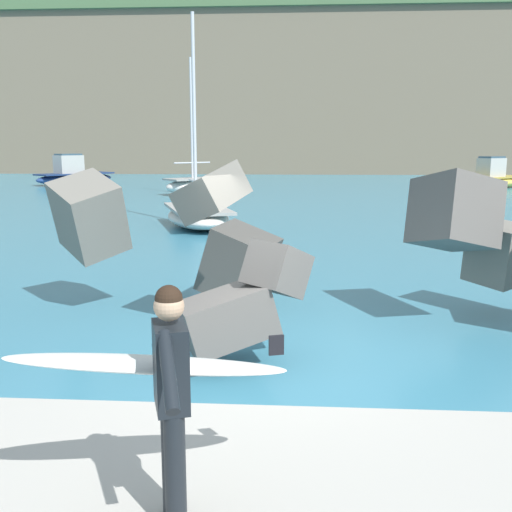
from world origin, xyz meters
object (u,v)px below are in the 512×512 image
Objects in this scene: surfer_with_board at (165,383)px; station_building_west at (199,10)px; boat_far_left at (74,175)px; station_building_central at (111,19)px; boat_near_right at (198,215)px; boat_near_centre at (197,185)px; boat_mid_left at (493,179)px.

surfer_with_board is 0.36× the size of station_building_west.
station_building_central is (-9.69, 42.47, 19.36)m from boat_far_left.
boat_near_right is at bearing -70.70° from station_building_central.
station_building_west is 16.47m from station_building_central.
surfer_with_board is 86.98m from station_building_central.
boat_near_centre is 13.29m from boat_far_left.
station_building_west is at bearing 125.64° from boat_mid_left.
boat_mid_left is 29.74m from boat_far_left.
station_building_west is (4.25, 33.73, 18.61)m from boat_far_left.
boat_mid_left is (19.17, 6.39, 0.07)m from boat_near_centre.
boat_far_left is at bearing -97.18° from station_building_west.
boat_near_right is at bearing -130.16° from boat_mid_left.
surfer_with_board is 17.14m from boat_near_right.
boat_near_centre reaches higher than boat_mid_left.
boat_far_left is at bearing 176.65° from boat_mid_left.
station_building_west reaches higher than boat_mid_left.
surfer_with_board is at bearing -111.19° from boat_mid_left.
station_building_west is at bearing -32.09° from station_building_central.
station_building_central is (-25.05, 81.16, 18.77)m from surfer_with_board.
boat_near_right is 59.22m from station_building_west.
surfer_with_board is 0.28× the size of boat_near_right.
boat_far_left is 47.68m from station_building_central.
station_building_west reaches higher than boat_near_right.
station_building_west is at bearing 98.76° from boat_near_right.
boat_near_centre reaches higher than boat_far_left.
boat_mid_left is 0.98× the size of station_building_west.
boat_near_right reaches higher than boat_mid_left.
station_building_central is at bearing 131.68° from boat_mid_left.
boat_near_centre is 20.20m from boat_mid_left.
station_building_central is at bearing 102.85° from boat_far_left.
surfer_with_board is at bearing -81.27° from station_building_west.
station_building_central reaches higher than boat_near_right.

